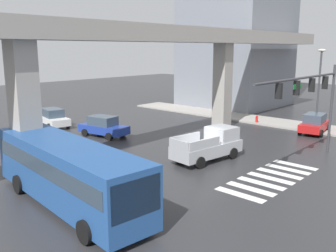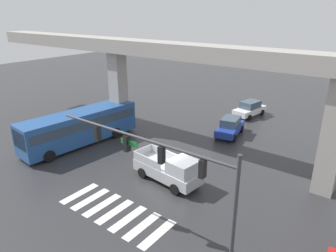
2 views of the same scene
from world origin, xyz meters
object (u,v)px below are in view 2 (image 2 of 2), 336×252
at_px(pickup_truck, 170,170).
at_px(city_bus, 80,126).
at_px(sedan_blue, 230,127).
at_px(sedan_white, 250,109).
at_px(traffic_signal_mast, 164,164).

xyz_separation_m(pickup_truck, city_bus, (-10.44, 0.61, 0.73)).
relative_size(pickup_truck, city_bus, 0.48).
bearing_deg(sedan_blue, sedan_white, 96.95).
bearing_deg(city_bus, pickup_truck, -3.36).
xyz_separation_m(city_bus, sedan_white, (8.97, 16.57, -0.87)).
distance_m(city_bus, traffic_signal_mast, 15.32).
xyz_separation_m(pickup_truck, traffic_signal_mast, (3.44, -5.17, 3.68)).
bearing_deg(pickup_truck, sedan_white, 94.89).
bearing_deg(traffic_signal_mast, sedan_blue, 104.62).
height_order(city_bus, sedan_white, city_bus).
relative_size(pickup_truck, sedan_blue, 1.16).
bearing_deg(sedan_blue, traffic_signal_mast, -75.38).
bearing_deg(sedan_white, sedan_blue, -83.05).
bearing_deg(pickup_truck, traffic_signal_mast, -56.35).
xyz_separation_m(city_bus, traffic_signal_mast, (13.88, -5.78, 2.94)).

